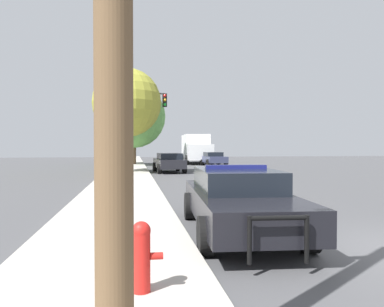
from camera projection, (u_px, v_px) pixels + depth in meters
sidewalk_left at (106, 262)px, 5.82m from camera, size 3.00×110.00×0.13m
police_car at (238, 198)px, 8.05m from camera, size 2.32×5.35×1.45m
fire_hydrant at (141, 254)px, 4.45m from camera, size 0.52×0.23×0.84m
traffic_light at (137, 115)px, 25.04m from camera, size 3.40×0.35×5.41m
car_background_midblock at (169, 162)px, 26.04m from camera, size 2.14×4.11×1.35m
car_background_oncoming at (213, 158)px, 34.25m from camera, size 2.04×4.00×1.26m
box_truck at (196, 148)px, 39.09m from camera, size 2.95×7.72×3.01m
tree_sidewalk_far at (134, 116)px, 35.02m from camera, size 5.98×5.98×7.49m
tree_sidewalk_mid at (127, 103)px, 24.65m from camera, size 4.53×4.53×6.85m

